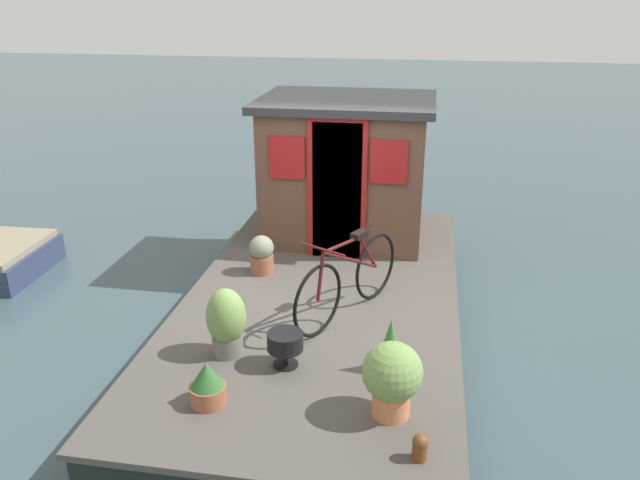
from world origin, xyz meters
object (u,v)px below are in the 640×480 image
object	(u,v)px
houseboat_cabin	(346,168)
mooring_bollard	(420,447)
bicycle	(348,279)
potted_plant_ivy	(226,322)
potted_plant_rosemary	(207,384)
charcoal_grill	(285,343)
potted_plant_sage	(262,254)
potted_plant_fern	(390,347)
potted_plant_mint	(392,377)

from	to	relation	value
houseboat_cabin	mooring_bollard	distance (m)	4.60
bicycle	potted_plant_ivy	size ratio (longest dim) A/B	2.39
potted_plant_rosemary	charcoal_grill	world-z (taller)	potted_plant_rosemary
potted_plant_sage	potted_plant_fern	size ratio (longest dim) A/B	0.91
houseboat_cabin	mooring_bollard	bearing A→B (deg)	-165.59
potted_plant_fern	mooring_bollard	world-z (taller)	potted_plant_fern
potted_plant_ivy	mooring_bollard	world-z (taller)	potted_plant_ivy
houseboat_cabin	potted_plant_mint	distance (m)	4.04
houseboat_cabin	potted_plant_fern	xyz separation A→B (m)	(-3.27, -0.84, -0.70)
potted_plant_ivy	potted_plant_rosemary	distance (m)	0.77
mooring_bollard	potted_plant_fern	bearing A→B (deg)	14.70
potted_plant_mint	mooring_bollard	xyz separation A→B (m)	(-0.48, -0.24, -0.24)
potted_plant_fern	charcoal_grill	size ratio (longest dim) A/B	1.54
houseboat_cabin	bicycle	xyz separation A→B (m)	(-2.31, -0.34, -0.53)
potted_plant_sage	potted_plant_ivy	xyz separation A→B (m)	(-1.81, -0.15, 0.10)
potted_plant_ivy	mooring_bollard	distance (m)	2.12
potted_plant_sage	potted_plant_rosemary	bearing A→B (deg)	-175.16
potted_plant_rosemary	potted_plant_ivy	bearing A→B (deg)	5.34
bicycle	charcoal_grill	xyz separation A→B (m)	(-1.04, 0.43, -0.17)
houseboat_cabin	potted_plant_mint	xyz separation A→B (m)	(-3.90, -0.89, -0.59)
potted_plant_sage	potted_plant_fern	xyz separation A→B (m)	(-1.84, -1.64, 0.01)
potted_plant_fern	houseboat_cabin	bearing A→B (deg)	14.31
bicycle	potted_plant_sage	bearing A→B (deg)	52.63
houseboat_cabin	potted_plant_ivy	bearing A→B (deg)	168.59
potted_plant_fern	charcoal_grill	world-z (taller)	potted_plant_fern
potted_plant_ivy	mooring_bollard	size ratio (longest dim) A/B	3.15
houseboat_cabin	potted_plant_ivy	size ratio (longest dim) A/B	3.42
bicycle	potted_plant_fern	world-z (taller)	bicycle
bicycle	mooring_bollard	bearing A→B (deg)	-159.23
potted_plant_ivy	potted_plant_rosemary	world-z (taller)	potted_plant_ivy
charcoal_grill	mooring_bollard	world-z (taller)	charcoal_grill
potted_plant_ivy	potted_plant_rosemary	size ratio (longest dim) A/B	1.74
potted_plant_mint	potted_plant_ivy	distance (m)	1.67
bicycle	potted_plant_sage	world-z (taller)	bicycle
houseboat_cabin	mooring_bollard	xyz separation A→B (m)	(-4.38, -1.13, -0.83)
potted_plant_rosemary	potted_plant_fern	bearing A→B (deg)	-62.95
potted_plant_fern	charcoal_grill	bearing A→B (deg)	94.79
charcoal_grill	potted_plant_rosemary	bearing A→B (deg)	142.45
mooring_bollard	charcoal_grill	bearing A→B (deg)	49.68
potted_plant_mint	potted_plant_fern	bearing A→B (deg)	4.74
bicycle	potted_plant_rosemary	bearing A→B (deg)	151.30
potted_plant_mint	potted_plant_rosemary	distance (m)	1.48
potted_plant_rosemary	mooring_bollard	world-z (taller)	potted_plant_rosemary
potted_plant_sage	potted_plant_ivy	size ratio (longest dim) A/B	0.71
charcoal_grill	bicycle	bearing A→B (deg)	-22.30
houseboat_cabin	potted_plant_rosemary	size ratio (longest dim) A/B	5.96
bicycle	potted_plant_sage	size ratio (longest dim) A/B	3.38
potted_plant_fern	charcoal_grill	distance (m)	0.92
potted_plant_mint	potted_plant_fern	world-z (taller)	potted_plant_mint
charcoal_grill	mooring_bollard	bearing A→B (deg)	-130.32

